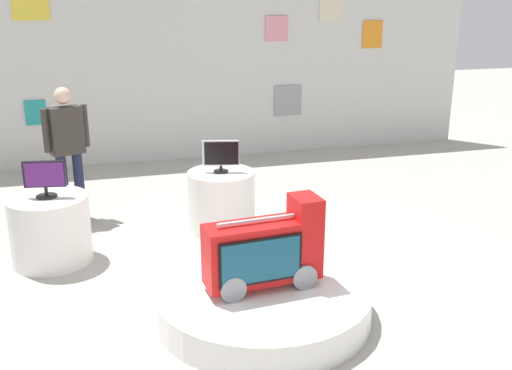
% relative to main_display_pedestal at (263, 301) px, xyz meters
% --- Properties ---
extents(ground_plane, '(30.00, 30.00, 0.00)m').
position_rel_main_display_pedestal_xyz_m(ground_plane, '(-0.21, 0.13, -0.14)').
color(ground_plane, '#B2ADA3').
extents(back_wall_display, '(11.03, 0.13, 3.07)m').
position_rel_main_display_pedestal_xyz_m(back_wall_display, '(-0.21, 5.38, 1.40)').
color(back_wall_display, silver).
rests_on(back_wall_display, ground).
extents(main_display_pedestal, '(1.87, 1.87, 0.27)m').
position_rel_main_display_pedestal_xyz_m(main_display_pedestal, '(0.00, 0.00, 0.00)').
color(main_display_pedestal, white).
rests_on(main_display_pedestal, ground).
extents(novelty_firetruck_tv, '(1.02, 0.44, 0.78)m').
position_rel_main_display_pedestal_xyz_m(novelty_firetruck_tv, '(0.02, -0.01, 0.45)').
color(novelty_firetruck_tv, gray).
rests_on(novelty_firetruck_tv, main_display_pedestal).
extents(display_pedestal_left_rear, '(0.81, 0.81, 0.71)m').
position_rel_main_display_pedestal_xyz_m(display_pedestal_left_rear, '(-1.81, 1.66, 0.22)').
color(display_pedestal_left_rear, white).
rests_on(display_pedestal_left_rear, ground).
extents(tv_on_left_rear, '(0.41, 0.21, 0.38)m').
position_rel_main_display_pedestal_xyz_m(tv_on_left_rear, '(-1.81, 1.66, 0.78)').
color(tv_on_left_rear, black).
rests_on(tv_on_left_rear, display_pedestal_left_rear).
extents(display_pedestal_center_rear, '(0.79, 0.79, 0.71)m').
position_rel_main_display_pedestal_xyz_m(display_pedestal_center_rear, '(0.10, 2.06, 0.22)').
color(display_pedestal_center_rear, white).
rests_on(display_pedestal_center_rear, ground).
extents(tv_on_center_rear, '(0.42, 0.17, 0.38)m').
position_rel_main_display_pedestal_xyz_m(tv_on_center_rear, '(0.10, 2.05, 0.78)').
color(tv_on_center_rear, black).
rests_on(tv_on_center_rear, display_pedestal_center_rear).
extents(shopper_browsing_near_truck, '(0.52, 0.33, 1.65)m').
position_rel_main_display_pedestal_xyz_m(shopper_browsing_near_truck, '(-1.61, 2.87, 0.83)').
color(shopper_browsing_near_truck, '#1E233F').
rests_on(shopper_browsing_near_truck, ground).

